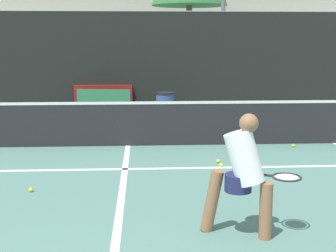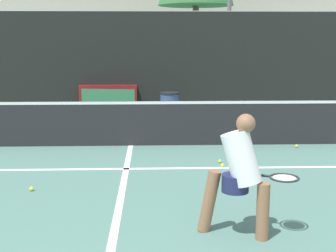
% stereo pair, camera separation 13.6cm
% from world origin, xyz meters
% --- Properties ---
extents(court_service_line, '(8.25, 0.10, 0.01)m').
position_xyz_m(court_service_line, '(0.00, 5.98, 0.00)').
color(court_service_line, white).
rests_on(court_service_line, ground).
extents(court_center_mark, '(0.10, 6.93, 0.01)m').
position_xyz_m(court_center_mark, '(0.00, 4.38, 0.00)').
color(court_center_mark, white).
rests_on(court_center_mark, ground).
extents(net, '(11.09, 0.09, 1.07)m').
position_xyz_m(net, '(0.00, 7.84, 0.51)').
color(net, slate).
rests_on(net, ground).
extents(fence_back, '(24.00, 0.06, 3.07)m').
position_xyz_m(fence_back, '(0.00, 11.93, 1.53)').
color(fence_back, black).
rests_on(fence_back, ground).
extents(player_practicing, '(1.22, 0.46, 1.43)m').
position_xyz_m(player_practicing, '(1.43, 3.09, 0.76)').
color(player_practicing, '#8C6042').
rests_on(player_practicing, ground).
extents(tennis_ball_scattered_0, '(0.07, 0.07, 0.07)m').
position_xyz_m(tennis_ball_scattered_0, '(3.49, 7.52, 0.03)').
color(tennis_ball_scattered_0, '#D1E033').
rests_on(tennis_ball_scattered_0, ground).
extents(tennis_ball_scattered_1, '(0.07, 0.07, 0.07)m').
position_xyz_m(tennis_ball_scattered_1, '(2.14, 5.51, 0.03)').
color(tennis_ball_scattered_1, '#D1E033').
rests_on(tennis_ball_scattered_1, ground).
extents(tennis_ball_scattered_4, '(0.07, 0.07, 0.07)m').
position_xyz_m(tennis_ball_scattered_4, '(1.70, 6.05, 0.03)').
color(tennis_ball_scattered_4, '#D1E033').
rests_on(tennis_ball_scattered_4, ground).
extents(tennis_ball_scattered_6, '(0.07, 0.07, 0.07)m').
position_xyz_m(tennis_ball_scattered_6, '(-1.35, 4.81, 0.03)').
color(tennis_ball_scattered_6, '#D1E033').
rests_on(tennis_ball_scattered_6, ground).
extents(tennis_ball_scattered_9, '(0.07, 0.07, 0.07)m').
position_xyz_m(tennis_ball_scattered_9, '(1.69, 6.32, 0.03)').
color(tennis_ball_scattered_9, '#D1E033').
rests_on(tennis_ball_scattered_9, ground).
extents(courtside_bench, '(1.57, 0.60, 0.86)m').
position_xyz_m(courtside_bench, '(-0.79, 11.20, 0.47)').
color(courtside_bench, '#33724C').
rests_on(courtside_bench, ground).
extents(trash_bin, '(0.53, 0.53, 0.81)m').
position_xyz_m(trash_bin, '(0.95, 10.89, 0.41)').
color(trash_bin, '#384C7F').
rests_on(trash_bin, ground).
extents(parked_car, '(1.70, 4.46, 1.55)m').
position_xyz_m(parked_car, '(-0.81, 13.93, 0.65)').
color(parked_car, maroon).
rests_on(parked_car, ground).
extents(building_far, '(36.00, 2.40, 4.85)m').
position_xyz_m(building_far, '(0.00, 24.28, 2.42)').
color(building_far, beige).
rests_on(building_far, ground).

